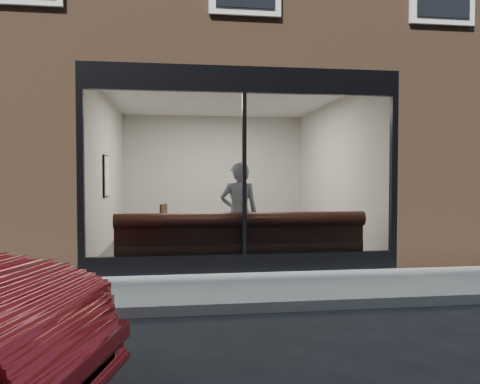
{
  "coord_description": "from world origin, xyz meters",
  "views": [
    {
      "loc": [
        -1.05,
        -5.13,
        1.52
      ],
      "look_at": [
        -0.02,
        2.4,
        1.25
      ],
      "focal_mm": 35.0,
      "sensor_mm": 36.0,
      "label": 1
    }
  ],
  "objects": [
    {
      "name": "kerb_near",
      "position": [
        0.0,
        -0.05,
        0.06
      ],
      "size": [
        40.0,
        0.1,
        0.12
      ],
      "primitive_type": "cube",
      "color": "gray",
      "rests_on": "ground"
    },
    {
      "name": "cafe_wall_back",
      "position": [
        0.0,
        7.99,
        1.6
      ],
      "size": [
        5.0,
        0.0,
        5.0
      ],
      "primitive_type": "plane",
      "rotation": [
        1.57,
        0.0,
        0.0
      ],
      "color": "beige",
      "rests_on": "ground"
    },
    {
      "name": "host_building_backfill",
      "position": [
        0.0,
        11.0,
        1.6
      ],
      "size": [
        5.0,
        6.0,
        3.2
      ],
      "primitive_type": "cube",
      "color": "brown",
      "rests_on": "ground"
    },
    {
      "name": "storefront_kick",
      "position": [
        0.0,
        2.05,
        0.15
      ],
      "size": [
        5.0,
        0.1,
        0.3
      ],
      "primitive_type": "cube",
      "color": "black",
      "rests_on": "ground"
    },
    {
      "name": "storefront_header",
      "position": [
        0.0,
        2.05,
        3.0
      ],
      "size": [
        5.0,
        0.1,
        0.4
      ],
      "primitive_type": "cube",
      "color": "black",
      "rests_on": "host_building_upper"
    },
    {
      "name": "host_building_pier_left",
      "position": [
        -3.75,
        8.0,
        1.6
      ],
      "size": [
        2.5,
        12.0,
        3.2
      ],
      "primitive_type": "cube",
      "color": "brown",
      "rests_on": "ground"
    },
    {
      "name": "person",
      "position": [
        -0.0,
        2.64,
        0.88
      ],
      "size": [
        0.67,
        0.47,
        1.75
      ],
      "primitive_type": "imported",
      "rotation": [
        0.0,
        0.0,
        3.07
      ],
      "color": "#9AB4C8",
      "rests_on": "cafe_floor"
    },
    {
      "name": "storefront_glass",
      "position": [
        0.0,
        2.02,
        1.55
      ],
      "size": [
        4.8,
        0.0,
        4.8
      ],
      "primitive_type": "plane",
      "rotation": [
        1.57,
        0.0,
        0.0
      ],
      "color": "white",
      "rests_on": "storefront_kick"
    },
    {
      "name": "host_building_pier_right",
      "position": [
        3.75,
        8.0,
        1.6
      ],
      "size": [
        2.5,
        12.0,
        3.2
      ],
      "primitive_type": "cube",
      "color": "brown",
      "rests_on": "ground"
    },
    {
      "name": "cafe_chair_left",
      "position": [
        -1.49,
        4.46,
        0.24
      ],
      "size": [
        0.46,
        0.46,
        0.03
      ],
      "primitive_type": "cube",
      "rotation": [
        0.0,
        0.0,
        2.84
      ],
      "color": "#311B13",
      "rests_on": "cafe_floor"
    },
    {
      "name": "cafe_wall_left",
      "position": [
        -2.49,
        5.0,
        1.6
      ],
      "size": [
        0.0,
        6.0,
        6.0
      ],
      "primitive_type": "plane",
      "rotation": [
        1.57,
        0.0,
        1.57
      ],
      "color": "beige",
      "rests_on": "ground"
    },
    {
      "name": "cafe_table_right",
      "position": [
        1.21,
        3.49,
        0.74
      ],
      "size": [
        0.77,
        0.77,
        0.04
      ],
      "primitive_type": "cube",
      "rotation": [
        0.0,
        0.0,
        -0.15
      ],
      "color": "#311B13",
      "rests_on": "cafe_floor"
    },
    {
      "name": "cafe_wall_right",
      "position": [
        2.49,
        5.0,
        1.6
      ],
      "size": [
        0.0,
        6.0,
        6.0
      ],
      "primitive_type": "plane",
      "rotation": [
        1.57,
        0.0,
        -1.57
      ],
      "color": "beige",
      "rests_on": "ground"
    },
    {
      "name": "sidewalk_near",
      "position": [
        0.0,
        1.0,
        0.01
      ],
      "size": [
        40.0,
        2.0,
        0.01
      ],
      "primitive_type": "cube",
      "color": "gray",
      "rests_on": "ground"
    },
    {
      "name": "cafe_floor",
      "position": [
        0.0,
        5.0,
        0.02
      ],
      "size": [
        6.0,
        6.0,
        0.0
      ],
      "primitive_type": "plane",
      "color": "#2D2D30",
      "rests_on": "ground"
    },
    {
      "name": "ground",
      "position": [
        0.0,
        0.0,
        0.0
      ],
      "size": [
        120.0,
        120.0,
        0.0
      ],
      "primitive_type": "plane",
      "color": "black",
      "rests_on": "ground"
    },
    {
      "name": "banquette",
      "position": [
        0.0,
        2.45,
        0.23
      ],
      "size": [
        4.0,
        0.55,
        0.45
      ],
      "primitive_type": "cube",
      "color": "#3C1B15",
      "rests_on": "cafe_floor"
    },
    {
      "name": "cafe_ceiling",
      "position": [
        0.0,
        5.0,
        3.19
      ],
      "size": [
        6.0,
        6.0,
        0.0
      ],
      "primitive_type": "plane",
      "rotation": [
        3.14,
        0.0,
        0.0
      ],
      "color": "white",
      "rests_on": "host_building_upper"
    },
    {
      "name": "storefront_mullion",
      "position": [
        0.0,
        2.05,
        1.55
      ],
      "size": [
        0.06,
        0.1,
        2.5
      ],
      "primitive_type": "cube",
      "color": "black",
      "rests_on": "storefront_kick"
    },
    {
      "name": "cafe_table_left",
      "position": [
        -1.42,
        3.53,
        0.74
      ],
      "size": [
        0.81,
        0.81,
        0.04
      ],
      "primitive_type": "cube",
      "rotation": [
        0.0,
        0.0,
        0.34
      ],
      "color": "#311B13",
      "rests_on": "cafe_floor"
    },
    {
      "name": "wall_poster",
      "position": [
        -2.45,
        4.68,
        1.51
      ],
      "size": [
        0.02,
        0.6,
        0.8
      ],
      "primitive_type": "cube",
      "color": "white",
      "rests_on": "cafe_wall_left"
    }
  ]
}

